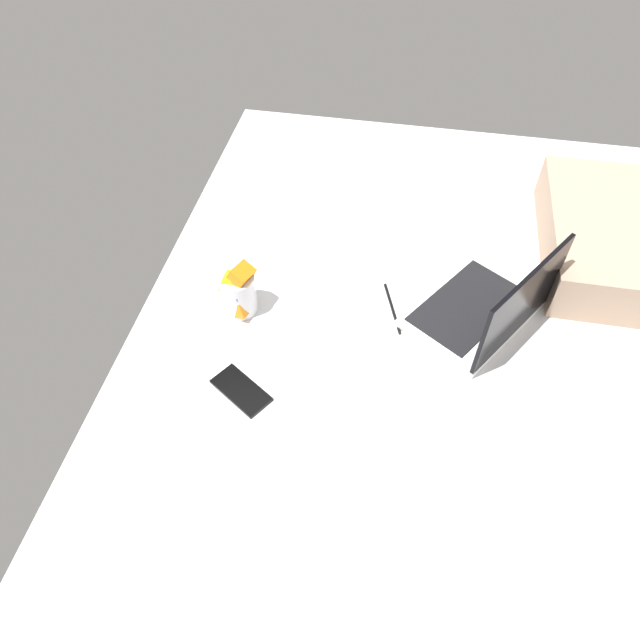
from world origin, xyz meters
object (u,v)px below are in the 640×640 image
Objects in this scene: laptop at (485,309)px; snack_cup at (238,292)px; pillow at (615,238)px; cell_phone at (241,390)px.

snack_cup is (6.93, -59.80, 1.71)cm from laptop.
pillow is at bearing 165.89° from laptop.
laptop reaches higher than snack_cup.
snack_cup is 100.54cm from pillow.
laptop is 45.27cm from pillow.
cell_phone is (30.97, -53.05, -4.01)cm from laptop.
laptop reaches higher than pillow.
pillow is (-37.16, 93.43, 0.38)cm from snack_cup.
cell_phone is at bearing 15.68° from snack_cup.
laptop reaches higher than cell_phone.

